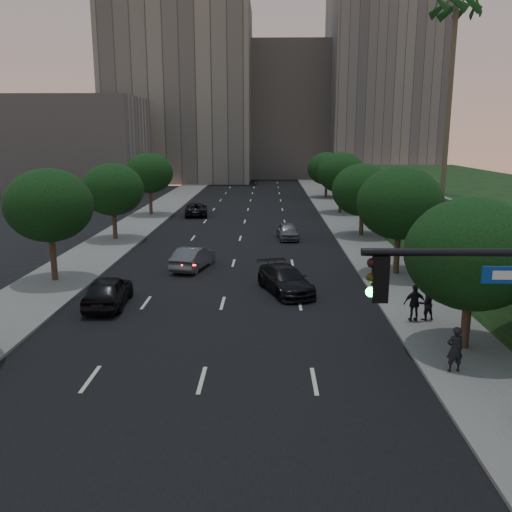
{
  "coord_description": "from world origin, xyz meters",
  "views": [
    {
      "loc": [
        2.33,
        -12.79,
        8.56
      ],
      "look_at": [
        1.84,
        9.31,
        3.6
      ],
      "focal_mm": 38.0,
      "sensor_mm": 36.0,
      "label": 1
    }
  ],
  "objects_px": {
    "sedan_near_left": "(108,291)",
    "sedan_near_right": "(285,280)",
    "pedestrian_a": "(455,349)",
    "pedestrian_b": "(426,304)",
    "sedan_mid_left": "(193,258)",
    "sedan_far_right": "(288,231)",
    "sedan_far_left": "(196,209)",
    "pedestrian_c": "(415,303)"
  },
  "relations": [
    {
      "from": "sedan_mid_left",
      "to": "pedestrian_c",
      "type": "bearing_deg",
      "value": 152.01
    },
    {
      "from": "sedan_near_left",
      "to": "sedan_near_right",
      "type": "relative_size",
      "value": 0.94
    },
    {
      "from": "sedan_far_left",
      "to": "pedestrian_c",
      "type": "distance_m",
      "value": 36.91
    },
    {
      "from": "sedan_far_right",
      "to": "pedestrian_c",
      "type": "xyz_separation_m",
      "value": [
        5.11,
        -20.76,
        0.32
      ]
    },
    {
      "from": "sedan_far_right",
      "to": "pedestrian_b",
      "type": "bearing_deg",
      "value": -78.38
    },
    {
      "from": "pedestrian_b",
      "to": "pedestrian_c",
      "type": "bearing_deg",
      "value": 5.11
    },
    {
      "from": "sedan_near_left",
      "to": "sedan_far_left",
      "type": "height_order",
      "value": "sedan_near_left"
    },
    {
      "from": "sedan_far_right",
      "to": "pedestrian_b",
      "type": "height_order",
      "value": "pedestrian_b"
    },
    {
      "from": "sedan_near_left",
      "to": "sedan_far_left",
      "type": "xyz_separation_m",
      "value": [
        0.39,
        31.56,
        -0.09
      ]
    },
    {
      "from": "sedan_near_right",
      "to": "pedestrian_c",
      "type": "distance_m",
      "value": 7.67
    },
    {
      "from": "sedan_mid_left",
      "to": "pedestrian_b",
      "type": "bearing_deg",
      "value": 154.0
    },
    {
      "from": "sedan_mid_left",
      "to": "sedan_far_right",
      "type": "height_order",
      "value": "sedan_mid_left"
    },
    {
      "from": "pedestrian_a",
      "to": "pedestrian_c",
      "type": "relative_size",
      "value": 0.99
    },
    {
      "from": "pedestrian_b",
      "to": "pedestrian_c",
      "type": "xyz_separation_m",
      "value": [
        -0.59,
        -0.21,
        0.09
      ]
    },
    {
      "from": "sedan_near_left",
      "to": "pedestrian_b",
      "type": "height_order",
      "value": "pedestrian_b"
    },
    {
      "from": "sedan_mid_left",
      "to": "pedestrian_c",
      "type": "relative_size",
      "value": 2.58
    },
    {
      "from": "sedan_far_left",
      "to": "pedestrian_b",
      "type": "bearing_deg",
      "value": 107.68
    },
    {
      "from": "sedan_mid_left",
      "to": "pedestrian_c",
      "type": "distance_m",
      "value": 15.54
    },
    {
      "from": "sedan_far_left",
      "to": "sedan_far_right",
      "type": "xyz_separation_m",
      "value": [
        9.38,
        -13.18,
        -0.01
      ]
    },
    {
      "from": "sedan_near_left",
      "to": "pedestrian_c",
      "type": "xyz_separation_m",
      "value": [
        14.88,
        -2.38,
        0.22
      ]
    },
    {
      "from": "sedan_far_left",
      "to": "pedestrian_a",
      "type": "height_order",
      "value": "pedestrian_a"
    },
    {
      "from": "sedan_far_right",
      "to": "pedestrian_c",
      "type": "distance_m",
      "value": 21.38
    },
    {
      "from": "sedan_mid_left",
      "to": "pedestrian_c",
      "type": "xyz_separation_m",
      "value": [
        11.61,
        -10.32,
        0.28
      ]
    },
    {
      "from": "sedan_mid_left",
      "to": "sedan_near_right",
      "type": "bearing_deg",
      "value": 151.37
    },
    {
      "from": "sedan_far_right",
      "to": "pedestrian_c",
      "type": "bearing_deg",
      "value": -80.06
    },
    {
      "from": "sedan_far_right",
      "to": "pedestrian_a",
      "type": "bearing_deg",
      "value": -82.82
    },
    {
      "from": "pedestrian_a",
      "to": "pedestrian_b",
      "type": "xyz_separation_m",
      "value": [
        0.58,
        5.65,
        -0.08
      ]
    },
    {
      "from": "sedan_near_left",
      "to": "sedan_mid_left",
      "type": "distance_m",
      "value": 8.59
    },
    {
      "from": "sedan_far_left",
      "to": "pedestrian_a",
      "type": "relative_size",
      "value": 2.97
    },
    {
      "from": "sedan_mid_left",
      "to": "sedan_near_left",
      "type": "bearing_deg",
      "value": 81.27
    },
    {
      "from": "sedan_near_right",
      "to": "pedestrian_a",
      "type": "bearing_deg",
      "value": -80.41
    },
    {
      "from": "sedan_mid_left",
      "to": "pedestrian_a",
      "type": "relative_size",
      "value": 2.62
    },
    {
      "from": "sedan_near_left",
      "to": "pedestrian_a",
      "type": "height_order",
      "value": "pedestrian_a"
    },
    {
      "from": "sedan_far_left",
      "to": "pedestrian_c",
      "type": "bearing_deg",
      "value": 106.71
    },
    {
      "from": "sedan_far_left",
      "to": "pedestrian_b",
      "type": "distance_m",
      "value": 36.95
    },
    {
      "from": "sedan_far_right",
      "to": "pedestrian_b",
      "type": "relative_size",
      "value": 2.65
    },
    {
      "from": "sedan_mid_left",
      "to": "sedan_far_right",
      "type": "relative_size",
      "value": 1.09
    },
    {
      "from": "pedestrian_a",
      "to": "pedestrian_c",
      "type": "bearing_deg",
      "value": -96.31
    },
    {
      "from": "sedan_far_right",
      "to": "pedestrian_a",
      "type": "xyz_separation_m",
      "value": [
        5.13,
        -26.21,
        0.31
      ]
    },
    {
      "from": "sedan_near_left",
      "to": "pedestrian_b",
      "type": "bearing_deg",
      "value": 168.89
    },
    {
      "from": "sedan_mid_left",
      "to": "pedestrian_a",
      "type": "bearing_deg",
      "value": 140.05
    },
    {
      "from": "pedestrian_a",
      "to": "pedestrian_c",
      "type": "xyz_separation_m",
      "value": [
        -0.02,
        5.44,
        0.01
      ]
    }
  ]
}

